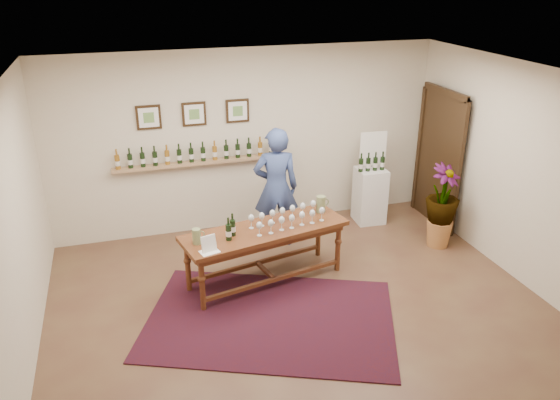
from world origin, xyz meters
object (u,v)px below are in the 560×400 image
object	(u,v)px
tasting_table	(265,236)
person	(276,188)
display_pedestal	(370,195)
potted_plant	(442,206)

from	to	relation	value
tasting_table	person	bearing A→B (deg)	53.75
display_pedestal	potted_plant	world-z (taller)	potted_plant
tasting_table	potted_plant	distance (m)	2.74
tasting_table	person	size ratio (longest dim) A/B	1.25
display_pedestal	potted_plant	xyz separation A→B (m)	(0.62, -1.10, 0.19)
tasting_table	potted_plant	size ratio (longest dim) A/B	2.07
person	potted_plant	bearing A→B (deg)	170.81
display_pedestal	potted_plant	size ratio (longest dim) A/B	0.82
potted_plant	person	distance (m)	2.44
tasting_table	potted_plant	xyz separation A→B (m)	(2.74, 0.20, -0.01)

